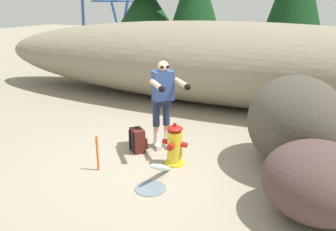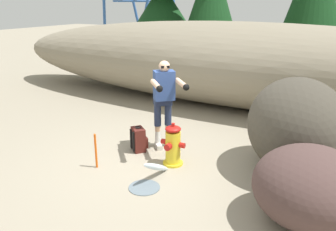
{
  "view_description": "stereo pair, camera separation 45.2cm",
  "coord_description": "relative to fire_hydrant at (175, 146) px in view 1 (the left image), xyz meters",
  "views": [
    {
      "loc": [
        2.35,
        -5.02,
        2.67
      ],
      "look_at": [
        -0.02,
        0.23,
        0.75
      ],
      "focal_mm": 36.93,
      "sensor_mm": 36.0,
      "label": 1
    },
    {
      "loc": [
        2.76,
        -4.82,
        2.67
      ],
      "look_at": [
        -0.02,
        0.23,
        0.75
      ],
      "focal_mm": 36.93,
      "sensor_mm": 36.0,
      "label": 2
    }
  ],
  "objects": [
    {
      "name": "survey_stake",
      "position": [
        -1.06,
        -0.72,
        -0.04
      ],
      "size": [
        0.04,
        0.04,
        0.6
      ],
      "primitive_type": "cylinder",
      "color": "#E55914",
      "rests_on": "ground_plane"
    },
    {
      "name": "fire_hydrant",
      "position": [
        0.0,
        0.0,
        0.0
      ],
      "size": [
        0.44,
        0.39,
        0.74
      ],
      "color": "yellow",
      "rests_on": "ground_plane"
    },
    {
      "name": "ground_plane",
      "position": [
        -0.24,
        0.08,
        -0.36
      ],
      "size": [
        56.0,
        56.0,
        0.04
      ],
      "primitive_type": "cube",
      "color": "gray"
    },
    {
      "name": "hydrant_water_jet",
      "position": [
        0.0,
        -0.63,
        -0.2
      ],
      "size": [
        0.47,
        1.0,
        0.49
      ],
      "color": "silver",
      "rests_on": "ground_plane"
    },
    {
      "name": "pine_tree_far_left",
      "position": [
        -4.35,
        7.26,
        2.31
      ],
      "size": [
        2.94,
        2.94,
        4.78
      ],
      "color": "#47331E",
      "rests_on": "ground_plane"
    },
    {
      "name": "boulder_large",
      "position": [
        1.83,
        0.77,
        0.43
      ],
      "size": [
        2.18,
        2.35,
        1.55
      ],
      "primitive_type": "ellipsoid",
      "rotation": [
        0.0,
        0.0,
        5.15
      ],
      "color": "#443E35",
      "rests_on": "ground_plane"
    },
    {
      "name": "dirt_embankment",
      "position": [
        -0.24,
        4.05,
        0.75
      ],
      "size": [
        14.94,
        3.2,
        2.18
      ],
      "primitive_type": "ellipsoid",
      "color": "gray",
      "rests_on": "ground_plane"
    },
    {
      "name": "utility_worker",
      "position": [
        -0.46,
        0.51,
        0.73
      ],
      "size": [
        0.94,
        0.98,
        1.68
      ],
      "rotation": [
        0.0,
        0.0,
        -0.83
      ],
      "color": "beige",
      "rests_on": "ground_plane"
    },
    {
      "name": "boulder_mid",
      "position": [
        2.25,
        -0.62,
        0.16
      ],
      "size": [
        1.93,
        1.94,
        1.0
      ],
      "primitive_type": "ellipsoid",
      "rotation": [
        0.0,
        0.0,
        3.65
      ],
      "color": "#4D3835",
      "rests_on": "ground_plane"
    },
    {
      "name": "spare_backpack",
      "position": [
        -0.83,
        0.21,
        -0.12
      ],
      "size": [
        0.36,
        0.36,
        0.47
      ],
      "rotation": [
        0.0,
        0.0,
        0.88
      ],
      "color": "#511E19",
      "rests_on": "ground_plane"
    }
  ]
}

